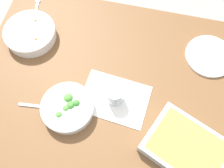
% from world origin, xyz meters
% --- Properties ---
extents(ground_plane, '(6.00, 6.00, 0.00)m').
position_xyz_m(ground_plane, '(0.00, 0.00, 0.00)').
color(ground_plane, '#9E9389').
extents(dining_table, '(1.20, 0.90, 0.74)m').
position_xyz_m(dining_table, '(0.00, 0.00, 0.65)').
color(dining_table, brown).
rests_on(dining_table, ground_plane).
extents(placemat, '(0.30, 0.22, 0.00)m').
position_xyz_m(placemat, '(0.03, -0.06, 0.74)').
color(placemat, silver).
rests_on(placemat, dining_table).
extents(stew_bowl, '(0.24, 0.24, 0.06)m').
position_xyz_m(stew_bowl, '(-0.43, 0.15, 0.77)').
color(stew_bowl, silver).
rests_on(stew_bowl, dining_table).
extents(broccoli_bowl, '(0.22, 0.22, 0.07)m').
position_xyz_m(broccoli_bowl, '(-0.15, -0.16, 0.77)').
color(broccoli_bowl, silver).
rests_on(broccoli_bowl, dining_table).
extents(baking_dish, '(0.36, 0.32, 0.06)m').
position_xyz_m(baking_dish, '(0.34, -0.21, 0.77)').
color(baking_dish, silver).
rests_on(baking_dish, dining_table).
extents(drink_cup, '(0.07, 0.07, 0.08)m').
position_xyz_m(drink_cup, '(0.03, -0.06, 0.78)').
color(drink_cup, '#B2BCC6').
rests_on(drink_cup, dining_table).
extents(side_plate, '(0.22, 0.22, 0.01)m').
position_xyz_m(side_plate, '(0.40, 0.23, 0.75)').
color(side_plate, white).
rests_on(side_plate, dining_table).
extents(spoon_by_stew, '(0.12, 0.15, 0.01)m').
position_xyz_m(spoon_by_stew, '(-0.40, 0.12, 0.74)').
color(spoon_by_stew, silver).
rests_on(spoon_by_stew, dining_table).
extents(spoon_by_broccoli, '(0.18, 0.04, 0.01)m').
position_xyz_m(spoon_by_broccoli, '(-0.25, -0.17, 0.74)').
color(spoon_by_broccoli, silver).
rests_on(spoon_by_broccoli, dining_table).
extents(fork_on_table, '(0.06, 0.18, 0.01)m').
position_xyz_m(fork_on_table, '(-0.47, 0.33, 0.74)').
color(fork_on_table, silver).
rests_on(fork_on_table, dining_table).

